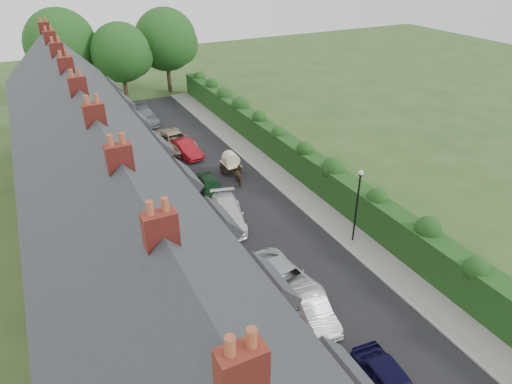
{
  "coord_description": "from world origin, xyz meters",
  "views": [
    {
      "loc": [
        -13.25,
        -15.02,
        17.23
      ],
      "look_at": [
        -1.02,
        9.23,
        2.2
      ],
      "focal_mm": 32.0,
      "sensor_mm": 36.0,
      "label": 1
    }
  ],
  "objects_px": {
    "car_silver_b": "(284,280)",
    "horse_cart": "(231,162)",
    "horse": "(240,176)",
    "car_grey": "(144,115)",
    "car_beige": "(175,141)",
    "car_white": "(228,214)",
    "car_silver_a": "(312,308)",
    "lamppost": "(358,197)",
    "car_green": "(210,186)",
    "car_red": "(185,148)"
  },
  "relations": [
    {
      "from": "car_white",
      "to": "horse",
      "type": "bearing_deg",
      "value": 71.51
    },
    {
      "from": "lamppost",
      "to": "horse",
      "type": "height_order",
      "value": "lamppost"
    },
    {
      "from": "car_white",
      "to": "horse",
      "type": "xyz_separation_m",
      "value": [
        3.25,
        4.98,
        -0.05
      ]
    },
    {
      "from": "lamppost",
      "to": "car_silver_b",
      "type": "bearing_deg",
      "value": -161.48
    },
    {
      "from": "car_red",
      "to": "car_white",
      "type": "bearing_deg",
      "value": -104.24
    },
    {
      "from": "car_green",
      "to": "car_red",
      "type": "xyz_separation_m",
      "value": [
        0.64,
        7.69,
        0.03
      ]
    },
    {
      "from": "car_white",
      "to": "horse_cart",
      "type": "relative_size",
      "value": 1.83
    },
    {
      "from": "car_silver_a",
      "to": "car_white",
      "type": "relative_size",
      "value": 0.8
    },
    {
      "from": "car_silver_b",
      "to": "horse_cart",
      "type": "bearing_deg",
      "value": 69.74
    },
    {
      "from": "horse",
      "to": "horse_cart",
      "type": "relative_size",
      "value": 0.59
    },
    {
      "from": "car_beige",
      "to": "car_grey",
      "type": "xyz_separation_m",
      "value": [
        -0.79,
        8.29,
        0.01
      ]
    },
    {
      "from": "horse",
      "to": "car_grey",
      "type": "bearing_deg",
      "value": -68.7
    },
    {
      "from": "lamppost",
      "to": "car_white",
      "type": "xyz_separation_m",
      "value": [
        -6.4,
        5.64,
        -2.55
      ]
    },
    {
      "from": "car_white",
      "to": "car_grey",
      "type": "bearing_deg",
      "value": 104.52
    },
    {
      "from": "car_silver_a",
      "to": "car_green",
      "type": "bearing_deg",
      "value": 95.35
    },
    {
      "from": "car_beige",
      "to": "horse_cart",
      "type": "height_order",
      "value": "horse_cart"
    },
    {
      "from": "car_green",
      "to": "car_silver_a",
      "type": "bearing_deg",
      "value": -85.65
    },
    {
      "from": "lamppost",
      "to": "car_green",
      "type": "xyz_separation_m",
      "value": [
        -5.9,
        10.11,
        -2.61
      ]
    },
    {
      "from": "lamppost",
      "to": "car_green",
      "type": "distance_m",
      "value": 11.99
    },
    {
      "from": "car_red",
      "to": "car_grey",
      "type": "relative_size",
      "value": 0.8
    },
    {
      "from": "car_beige",
      "to": "car_grey",
      "type": "height_order",
      "value": "car_grey"
    },
    {
      "from": "car_silver_a",
      "to": "car_silver_b",
      "type": "distance_m",
      "value": 2.47
    },
    {
      "from": "lamppost",
      "to": "car_green",
      "type": "bearing_deg",
      "value": 120.25
    },
    {
      "from": "car_silver_b",
      "to": "car_grey",
      "type": "height_order",
      "value": "car_grey"
    },
    {
      "from": "car_silver_a",
      "to": "car_grey",
      "type": "relative_size",
      "value": 0.76
    },
    {
      "from": "horse",
      "to": "car_white",
      "type": "bearing_deg",
      "value": 67.77
    },
    {
      "from": "car_silver_a",
      "to": "car_green",
      "type": "xyz_separation_m",
      "value": [
        0.26,
        14.71,
        0.01
      ]
    },
    {
      "from": "car_red",
      "to": "horse",
      "type": "bearing_deg",
      "value": -82.5
    },
    {
      "from": "car_silver_b",
      "to": "car_grey",
      "type": "relative_size",
      "value": 1.02
    },
    {
      "from": "car_red",
      "to": "horse_cart",
      "type": "distance_m",
      "value": 5.81
    },
    {
      "from": "car_green",
      "to": "horse",
      "type": "relative_size",
      "value": 2.45
    },
    {
      "from": "car_grey",
      "to": "horse_cart",
      "type": "relative_size",
      "value": 1.93
    },
    {
      "from": "car_white",
      "to": "horse_cart",
      "type": "xyz_separation_m",
      "value": [
        3.25,
        6.77,
        0.41
      ]
    },
    {
      "from": "car_beige",
      "to": "car_green",
      "type": "bearing_deg",
      "value": -98.73
    },
    {
      "from": "car_white",
      "to": "car_grey",
      "type": "height_order",
      "value": "car_grey"
    },
    {
      "from": "horse",
      "to": "car_silver_b",
      "type": "bearing_deg",
      "value": 86.63
    },
    {
      "from": "car_silver_a",
      "to": "car_green",
      "type": "distance_m",
      "value": 14.71
    },
    {
      "from": "lamppost",
      "to": "horse",
      "type": "distance_m",
      "value": 11.38
    },
    {
      "from": "car_red",
      "to": "car_grey",
      "type": "xyz_separation_m",
      "value": [
        -1.09,
        10.29,
        0.07
      ]
    },
    {
      "from": "car_beige",
      "to": "horse_cart",
      "type": "relative_size",
      "value": 2.0
    },
    {
      "from": "car_silver_a",
      "to": "car_grey",
      "type": "distance_m",
      "value": 32.69
    },
    {
      "from": "car_silver_b",
      "to": "horse_cart",
      "type": "height_order",
      "value": "horse_cart"
    },
    {
      "from": "horse_cart",
      "to": "lamppost",
      "type": "bearing_deg",
      "value": -75.77
    },
    {
      "from": "car_white",
      "to": "horse_cart",
      "type": "bearing_deg",
      "value": 78.99
    },
    {
      "from": "lamppost",
      "to": "car_red",
      "type": "relative_size",
      "value": 1.19
    },
    {
      "from": "car_silver_a",
      "to": "car_white",
      "type": "xyz_separation_m",
      "value": [
        -0.25,
        10.24,
        0.06
      ]
    },
    {
      "from": "car_green",
      "to": "horse_cart",
      "type": "relative_size",
      "value": 1.44
    },
    {
      "from": "car_silver_a",
      "to": "car_red",
      "type": "bearing_deg",
      "value": 94.04
    },
    {
      "from": "car_green",
      "to": "horse",
      "type": "height_order",
      "value": "horse"
    },
    {
      "from": "car_red",
      "to": "lamppost",
      "type": "bearing_deg",
      "value": -82.41
    }
  ]
}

